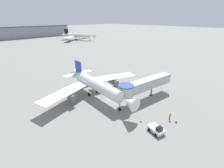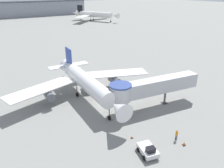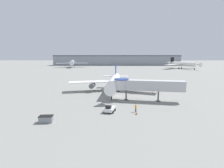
% 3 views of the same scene
% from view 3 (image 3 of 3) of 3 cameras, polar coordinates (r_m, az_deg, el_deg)
% --- Properties ---
extents(ground_plane, '(800.00, 800.00, 0.00)m').
position_cam_3_polar(ground_plane, '(55.17, 1.63, -3.91)').
color(ground_plane, gray).
extents(main_airplane, '(32.90, 27.66, 8.90)m').
position_cam_3_polar(main_airplane, '(59.35, 0.69, 0.75)').
color(main_airplane, white).
rests_on(main_airplane, ground_plane).
extents(jet_bridge, '(19.20, 6.17, 6.12)m').
position_cam_3_polar(jet_bridge, '(49.44, 10.28, -0.36)').
color(jet_bridge, '#B7B7BC').
rests_on(jet_bridge, ground_plane).
extents(pushback_tug_white, '(2.91, 3.66, 1.68)m').
position_cam_3_polar(pushback_tug_white, '(39.76, -0.89, -8.10)').
color(pushback_tug_white, silver).
rests_on(pushback_tug_white, ground_plane).
extents(service_container_gray, '(2.72, 1.76, 1.30)m').
position_cam_3_polar(service_container_gray, '(36.16, -20.72, -10.64)').
color(service_container_gray, gray).
rests_on(service_container_gray, ground_plane).
extents(traffic_cone_near_nose, '(0.36, 0.36, 0.61)m').
position_cam_3_polar(traffic_cone_near_nose, '(43.87, -0.15, -7.01)').
color(traffic_cone_near_nose, black).
rests_on(traffic_cone_near_nose, ground_plane).
extents(traffic_cone_starboard_wing, '(0.47, 0.47, 0.77)m').
position_cam_3_polar(traffic_cone_starboard_wing, '(60.47, 13.11, -2.62)').
color(traffic_cone_starboard_wing, black).
rests_on(traffic_cone_starboard_wing, ground_plane).
extents(traffic_cone_apron_front, '(0.46, 0.46, 0.76)m').
position_cam_3_polar(traffic_cone_apron_front, '(38.62, 7.99, -9.28)').
color(traffic_cone_apron_front, black).
rests_on(traffic_cone_apron_front, ground_plane).
extents(ground_crew_marshaller, '(0.40, 0.37, 1.80)m').
position_cam_3_polar(ground_crew_marshaller, '(39.93, 7.76, -7.64)').
color(ground_crew_marshaller, '#1E2338').
rests_on(ground_crew_marshaller, ground_plane).
extents(background_jet_black_tail, '(37.61, 36.10, 10.74)m').
position_cam_3_polar(background_jet_black_tail, '(179.42, 22.01, 6.12)').
color(background_jet_black_tail, white).
rests_on(background_jet_black_tail, ground_plane).
extents(background_jet_gray_tail, '(32.95, 30.12, 12.05)m').
position_cam_3_polar(background_jet_gray_tail, '(189.04, -12.88, 6.86)').
color(background_jet_gray_tail, silver).
rests_on(background_jet_gray_tail, ground_plane).
extents(terminal_building, '(158.45, 23.15, 12.90)m').
position_cam_3_polar(terminal_building, '(228.80, 1.53, 7.78)').
color(terminal_building, gray).
rests_on(terminal_building, ground_plane).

